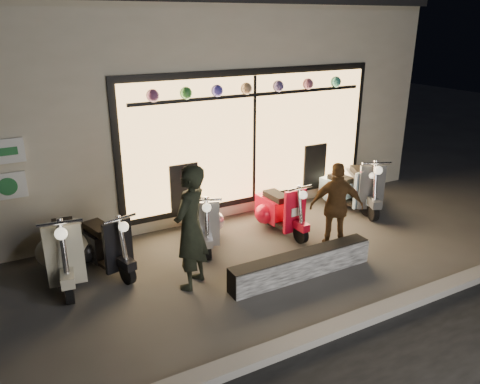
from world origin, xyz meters
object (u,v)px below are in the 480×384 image
object	(u,v)px
graffiti_barrier	(301,265)
man	(191,228)
woman	(337,207)
scooter_red	(278,209)
scooter_silver	(204,220)

from	to	relation	value
graffiti_barrier	man	distance (m)	1.82
graffiti_barrier	woman	bearing A→B (deg)	26.18
graffiti_barrier	man	size ratio (longest dim) A/B	1.30
graffiti_barrier	scooter_red	distance (m)	1.79
graffiti_barrier	scooter_silver	world-z (taller)	scooter_silver
man	woman	size ratio (longest dim) A/B	1.22
graffiti_barrier	scooter_silver	bearing A→B (deg)	112.96
man	scooter_silver	bearing A→B (deg)	-160.93
woman	scooter_red	bearing A→B (deg)	-37.91
scooter_silver	scooter_red	distance (m)	1.44
scooter_red	man	xyz separation A→B (m)	(-2.20, -1.10, 0.54)
graffiti_barrier	woman	distance (m)	1.32
scooter_red	woman	size ratio (longest dim) A/B	0.90
man	woman	bearing A→B (deg)	138.99
woman	graffiti_barrier	bearing A→B (deg)	57.33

